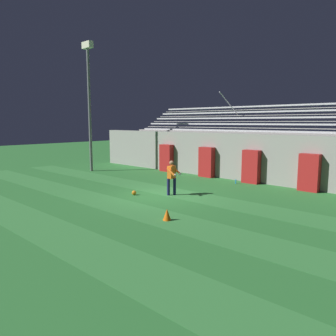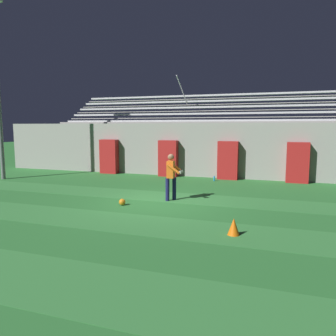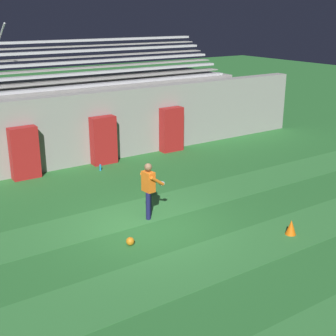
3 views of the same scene
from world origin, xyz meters
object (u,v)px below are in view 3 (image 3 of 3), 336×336
soccer_ball (130,241)px  padding_pillar_far_right (172,129)px  goalkeeper (149,187)px  padding_pillar_gate_right (104,140)px  water_bottle (100,168)px  traffic_cone (291,227)px  padding_pillar_gate_left (24,153)px

soccer_ball → padding_pillar_far_right: bearing=48.9°
soccer_ball → goalkeeper: bearing=42.7°
padding_pillar_gate_right → water_bottle: bearing=-126.1°
padding_pillar_gate_right → soccer_ball: padding_pillar_gate_right is taller
traffic_cone → padding_pillar_gate_right: bearing=99.3°
padding_pillar_far_right → traffic_cone: 8.76m
padding_pillar_gate_left → soccer_ball: size_ratio=8.66×
traffic_cone → water_bottle: (-1.94, 7.80, -0.09)m
padding_pillar_gate_right → goalkeeper: padding_pillar_gate_right is taller
padding_pillar_gate_left → water_bottle: padding_pillar_gate_left is taller
soccer_ball → traffic_cone: traffic_cone is taller
padding_pillar_gate_right → goalkeeper: 5.55m
padding_pillar_far_right → padding_pillar_gate_right: bearing=180.0°
padding_pillar_gate_right → traffic_cone: size_ratio=4.53×
padding_pillar_gate_left → water_bottle: 2.84m
goalkeeper → soccer_ball: goalkeeper is taller
padding_pillar_gate_left → traffic_cone: (4.55, -8.53, -0.74)m
padding_pillar_gate_left → traffic_cone: 9.70m
goalkeeper → water_bottle: goalkeeper is taller
water_bottle → padding_pillar_gate_left: bearing=164.3°
padding_pillar_gate_left → traffic_cone: size_ratio=4.53×
soccer_ball → water_bottle: (2.01, 5.91, 0.01)m
water_bottle → goalkeeper: bearing=-98.2°
padding_pillar_far_right → goalkeeper: (-4.46, -5.42, 0.00)m
padding_pillar_far_right → soccer_ball: bearing=-131.1°
traffic_cone → water_bottle: bearing=103.9°
padding_pillar_gate_right → traffic_cone: bearing=-80.7°
padding_pillar_gate_left → traffic_cone: padding_pillar_gate_left is taller
padding_pillar_far_right → soccer_ball: size_ratio=8.66×
soccer_ball → water_bottle: 6.25m
padding_pillar_gate_right → padding_pillar_far_right: bearing=0.0°
soccer_ball → traffic_cone: 4.38m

